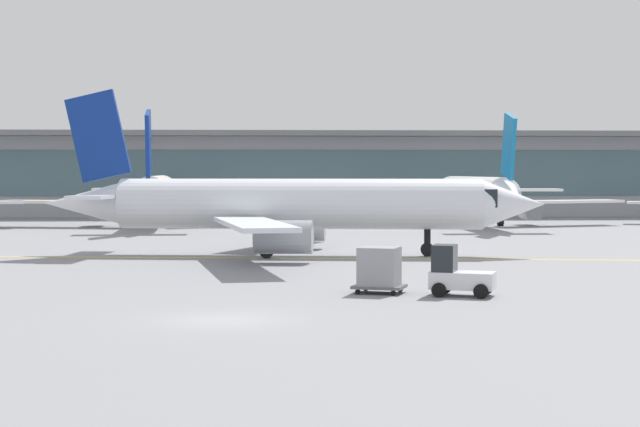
{
  "coord_description": "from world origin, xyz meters",
  "views": [
    {
      "loc": [
        1.77,
        -35.42,
        5.11
      ],
      "look_at": [
        3.94,
        16.17,
        3.0
      ],
      "focal_mm": 57.92,
      "sensor_mm": 36.0,
      "label": 1
    }
  ],
  "objects": [
    {
      "name": "ground_plane",
      "position": [
        0.0,
        0.0,
        0.0
      ],
      "size": [
        400.0,
        400.0,
        0.0
      ],
      "primitive_type": "plane",
      "color": "gray"
    },
    {
      "name": "taxiway_centreline_stripe",
      "position": [
        3.2,
        25.09,
        0.0
      ],
      "size": [
        109.34,
        12.75,
        0.01
      ],
      "primitive_type": "cube",
      "rotation": [
        0.0,
        0.0,
        -0.11
      ],
      "color": "yellow",
      "rests_on": "ground_plane"
    },
    {
      "name": "terminal_concourse",
      "position": [
        0.0,
        83.35,
        4.92
      ],
      "size": [
        220.14,
        11.0,
        9.6
      ],
      "color": "#9EA3A8",
      "rests_on": "ground_plane"
    },
    {
      "name": "gate_airplane_2",
      "position": [
        -9.48,
        61.7,
        3.07
      ],
      "size": [
        28.74,
        30.96,
        10.25
      ],
      "rotation": [
        0.0,
        0.0,
        1.63
      ],
      "color": "silver",
      "rests_on": "ground_plane"
    },
    {
      "name": "gate_airplane_3",
      "position": [
        20.62,
        61.4,
        3.01
      ],
      "size": [
        28.19,
        30.3,
        10.04
      ],
      "rotation": [
        0.0,
        0.0,
        1.61
      ],
      "color": "white",
      "rests_on": "ground_plane"
    },
    {
      "name": "taxiing_regional_jet",
      "position": [
        2.81,
        27.13,
        3.04
      ],
      "size": [
        30.65,
        28.32,
        10.15
      ],
      "rotation": [
        0.0,
        0.0,
        -0.11
      ],
      "color": "silver",
      "rests_on": "ground_plane"
    },
    {
      "name": "baggage_tug",
      "position": [
        9.17,
        6.42,
        0.89
      ],
      "size": [
        2.91,
        2.28,
        2.1
      ],
      "rotation": [
        0.0,
        0.0,
        -0.33
      ],
      "color": "silver",
      "rests_on": "ground_plane"
    },
    {
      "name": "cargo_dolly_lead",
      "position": [
        6.07,
        7.5,
        1.05
      ],
      "size": [
        2.51,
        2.2,
        1.94
      ],
      "rotation": [
        0.0,
        0.0,
        -0.33
      ],
      "color": "#595B60",
      "rests_on": "ground_plane"
    }
  ]
}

